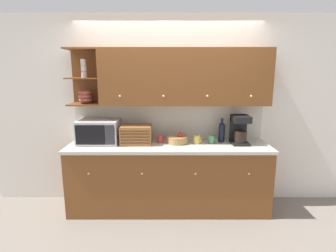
{
  "coord_description": "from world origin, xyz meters",
  "views": [
    {
      "loc": [
        -0.01,
        -3.62,
        1.85
      ],
      "look_at": [
        0.0,
        -0.21,
        1.14
      ],
      "focal_mm": 28.0,
      "sensor_mm": 36.0,
      "label": 1
    }
  ],
  "objects_px": {
    "wine_bottle": "(221,131)",
    "mug_patterned_third": "(160,139)",
    "fruit_basket": "(177,139)",
    "mug": "(196,140)",
    "mug_blue_second": "(211,139)",
    "microwave": "(98,131)",
    "bread_box": "(136,135)",
    "coffee_maker": "(239,129)"
  },
  "relations": [
    {
      "from": "mug_blue_second",
      "to": "wine_bottle",
      "type": "bearing_deg",
      "value": 30.51
    },
    {
      "from": "microwave",
      "to": "coffee_maker",
      "type": "distance_m",
      "value": 1.87
    },
    {
      "from": "mug_patterned_third",
      "to": "wine_bottle",
      "type": "distance_m",
      "value": 0.84
    },
    {
      "from": "mug_patterned_third",
      "to": "coffee_maker",
      "type": "relative_size",
      "value": 0.26
    },
    {
      "from": "microwave",
      "to": "fruit_basket",
      "type": "height_order",
      "value": "microwave"
    },
    {
      "from": "mug_patterned_third",
      "to": "wine_bottle",
      "type": "height_order",
      "value": "wine_bottle"
    },
    {
      "from": "microwave",
      "to": "mug_patterned_third",
      "type": "xyz_separation_m",
      "value": [
        0.82,
        0.02,
        -0.11
      ]
    },
    {
      "from": "coffee_maker",
      "to": "wine_bottle",
      "type": "bearing_deg",
      "value": 159.59
    },
    {
      "from": "coffee_maker",
      "to": "mug_blue_second",
      "type": "bearing_deg",
      "value": -179.52
    },
    {
      "from": "bread_box",
      "to": "coffee_maker",
      "type": "relative_size",
      "value": 1.06
    },
    {
      "from": "microwave",
      "to": "bread_box",
      "type": "relative_size",
      "value": 1.33
    },
    {
      "from": "mug",
      "to": "mug_patterned_third",
      "type": "bearing_deg",
      "value": 173.16
    },
    {
      "from": "microwave",
      "to": "mug_patterned_third",
      "type": "bearing_deg",
      "value": 1.23
    },
    {
      "from": "bread_box",
      "to": "fruit_basket",
      "type": "bearing_deg",
      "value": 2.76
    },
    {
      "from": "microwave",
      "to": "bread_box",
      "type": "bearing_deg",
      "value": -4.58
    },
    {
      "from": "mug_patterned_third",
      "to": "fruit_basket",
      "type": "height_order",
      "value": "fruit_basket"
    },
    {
      "from": "bread_box",
      "to": "coffee_maker",
      "type": "height_order",
      "value": "coffee_maker"
    },
    {
      "from": "mug",
      "to": "microwave",
      "type": "bearing_deg",
      "value": 178.22
    },
    {
      "from": "bread_box",
      "to": "fruit_basket",
      "type": "xyz_separation_m",
      "value": [
        0.55,
        0.03,
        -0.07
      ]
    },
    {
      "from": "mug_blue_second",
      "to": "coffee_maker",
      "type": "height_order",
      "value": "coffee_maker"
    },
    {
      "from": "mug_patterned_third",
      "to": "mug_blue_second",
      "type": "distance_m",
      "value": 0.69
    },
    {
      "from": "bread_box",
      "to": "mug",
      "type": "height_order",
      "value": "bread_box"
    },
    {
      "from": "mug_patterned_third",
      "to": "mug",
      "type": "xyz_separation_m",
      "value": [
        0.49,
        -0.06,
        0.01
      ]
    },
    {
      "from": "bread_box",
      "to": "wine_bottle",
      "type": "bearing_deg",
      "value": 5.15
    },
    {
      "from": "mug_blue_second",
      "to": "microwave",
      "type": "bearing_deg",
      "value": 179.17
    },
    {
      "from": "fruit_basket",
      "to": "wine_bottle",
      "type": "relative_size",
      "value": 0.84
    },
    {
      "from": "microwave",
      "to": "wine_bottle",
      "type": "relative_size",
      "value": 1.64
    },
    {
      "from": "wine_bottle",
      "to": "bread_box",
      "type": "bearing_deg",
      "value": -174.85
    },
    {
      "from": "microwave",
      "to": "mug_blue_second",
      "type": "relative_size",
      "value": 5.06
    },
    {
      "from": "fruit_basket",
      "to": "mug_blue_second",
      "type": "distance_m",
      "value": 0.46
    },
    {
      "from": "bread_box",
      "to": "fruit_basket",
      "type": "height_order",
      "value": "bread_box"
    },
    {
      "from": "coffee_maker",
      "to": "fruit_basket",
      "type": "bearing_deg",
      "value": 179.67
    },
    {
      "from": "fruit_basket",
      "to": "mug",
      "type": "distance_m",
      "value": 0.26
    },
    {
      "from": "mug",
      "to": "mug_blue_second",
      "type": "height_order",
      "value": "mug"
    },
    {
      "from": "bread_box",
      "to": "mug_blue_second",
      "type": "distance_m",
      "value": 1.01
    },
    {
      "from": "mug_patterned_third",
      "to": "coffee_maker",
      "type": "bearing_deg",
      "value": -1.98
    },
    {
      "from": "wine_bottle",
      "to": "mug_patterned_third",
      "type": "bearing_deg",
      "value": -176.87
    },
    {
      "from": "bread_box",
      "to": "mug_patterned_third",
      "type": "xyz_separation_m",
      "value": [
        0.32,
        0.06,
        -0.07
      ]
    },
    {
      "from": "wine_bottle",
      "to": "mug",
      "type": "bearing_deg",
      "value": -163.21
    },
    {
      "from": "fruit_basket",
      "to": "coffee_maker",
      "type": "xyz_separation_m",
      "value": [
        0.82,
        -0.0,
        0.14
      ]
    },
    {
      "from": "coffee_maker",
      "to": "mug_patterned_third",
      "type": "bearing_deg",
      "value": 178.02
    },
    {
      "from": "microwave",
      "to": "mug_patterned_third",
      "type": "height_order",
      "value": "microwave"
    }
  ]
}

